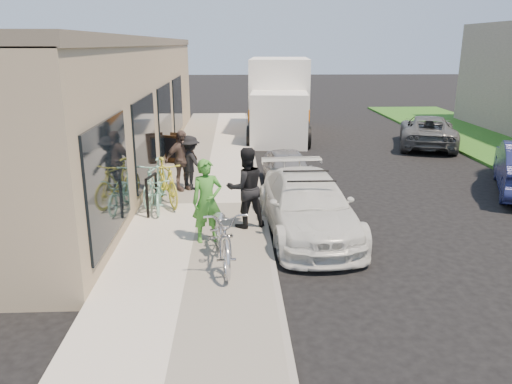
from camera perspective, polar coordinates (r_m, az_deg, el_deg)
name	(u,v)px	position (r m, az deg, el deg)	size (l,w,h in m)	color
ground	(293,255)	(10.00, 4.21, -7.23)	(120.00, 120.00, 0.00)	black
sidewalk	(201,206)	(12.75, -6.31, -1.60)	(3.00, 34.00, 0.15)	#BCB6AA
curb	(262,206)	(12.74, 0.67, -1.56)	(0.12, 34.00, 0.13)	gray
storefront	(111,103)	(17.67, -16.20, 9.75)	(3.60, 20.00, 4.22)	tan
bike_rack	(152,191)	(11.97, -11.84, 0.17)	(0.19, 0.66, 0.95)	black
sandwich_board	(174,148)	(17.08, -9.33, 4.95)	(0.79, 0.79, 0.98)	black
sedan_white	(307,205)	(10.97, 5.89, -1.49)	(2.07, 4.55, 1.33)	silver
sedan_silver	(288,169)	(14.48, 3.67, 2.61)	(1.28, 3.17, 1.08)	gray
moving_truck	(279,101)	(23.17, 2.65, 10.32)	(3.17, 7.10, 3.39)	white
far_car_gray	(428,131)	(21.53, 19.03, 6.61)	(2.09, 4.54, 1.26)	#4E5053
tandem_bike	(223,234)	(9.12, -3.82, -4.78)	(0.75, 2.16, 1.13)	#BBBBBD
woman_rider	(207,201)	(10.05, -5.62, -1.04)	(0.62, 0.41, 1.71)	#3D8B2E
man_standing	(246,188)	(10.82, -1.18, 0.51)	(0.86, 0.67, 1.77)	black
cruiser_bike_a	(155,182)	(12.80, -11.43, 1.18)	(0.52, 1.84, 1.11)	#8DD3C0
cruiser_bike_b	(159,193)	(12.31, -11.03, -0.06)	(0.56, 1.60, 0.84)	#8DD3C0
cruiser_bike_c	(166,182)	(12.69, -10.24, 1.16)	(0.53, 1.87, 1.12)	gold
bystander_a	(190,163)	(13.83, -7.54, 3.35)	(0.97, 0.56, 1.50)	black
bystander_b	(181,160)	(13.76, -8.52, 3.59)	(0.97, 0.40, 1.66)	brown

